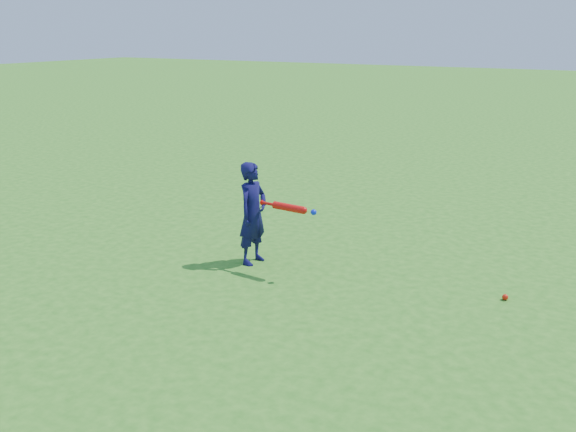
% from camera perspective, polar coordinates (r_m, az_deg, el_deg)
% --- Properties ---
extents(ground, '(80.00, 80.00, 0.00)m').
position_cam_1_polar(ground, '(7.43, -3.03, -4.76)').
color(ground, '#2B771C').
rests_on(ground, ground).
extents(child, '(0.31, 0.46, 1.21)m').
position_cam_1_polar(child, '(7.46, -3.14, 0.24)').
color(child, '#110F46').
rests_on(child, ground).
extents(ground_ball_red, '(0.06, 0.06, 0.06)m').
position_cam_1_polar(ground_ball_red, '(6.97, 18.74, -6.85)').
color(ground_ball_red, red).
rests_on(ground_ball_red, ground).
extents(bat_swing, '(0.74, 0.13, 0.08)m').
position_cam_1_polar(bat_swing, '(7.05, 0.29, 0.71)').
color(bat_swing, red).
rests_on(bat_swing, ground).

